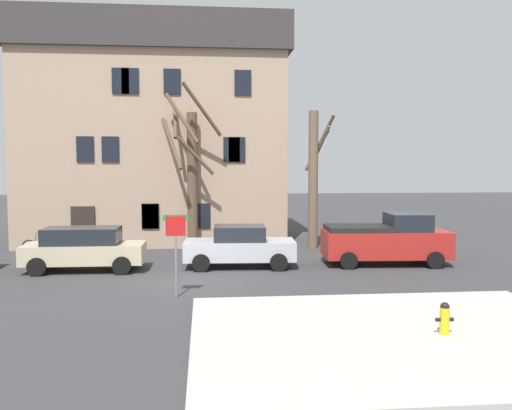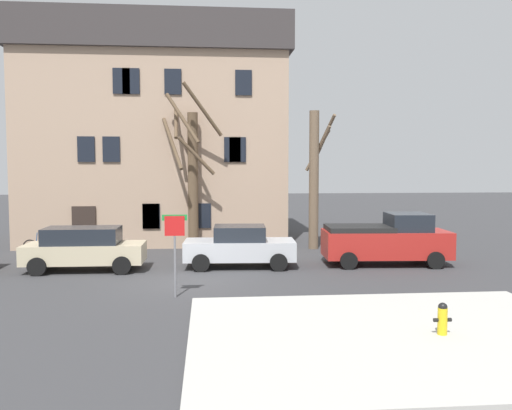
# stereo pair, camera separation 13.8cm
# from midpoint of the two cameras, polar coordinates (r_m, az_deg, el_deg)

# --- Properties ---
(ground_plane) EXTENTS (120.00, 120.00, 0.00)m
(ground_plane) POSITION_cam_midpoint_polar(r_m,az_deg,el_deg) (18.87, -7.53, -8.11)
(ground_plane) COLOR #38383A
(sidewalk_slab) EXTENTS (9.69, 7.57, 0.12)m
(sidewalk_slab) POSITION_cam_midpoint_polar(r_m,az_deg,el_deg) (13.24, 14.76, -13.26)
(sidewalk_slab) COLOR #B7B5AD
(sidewalk_slab) RESTS_ON ground_plane
(building_main) EXTENTS (13.78, 7.48, 11.47)m
(building_main) POSITION_cam_midpoint_polar(r_m,az_deg,el_deg) (29.70, -10.68, 7.59)
(building_main) COLOR tan
(building_main) RESTS_ON ground_plane
(tree_bare_near) EXTENTS (2.91, 2.27, 7.76)m
(tree_bare_near) POSITION_cam_midpoint_polar(r_m,az_deg,el_deg) (25.44, -7.09, 3.57)
(tree_bare_near) COLOR brown
(tree_bare_near) RESTS_ON ground_plane
(tree_bare_mid) EXTENTS (1.31, 1.47, 6.64)m
(tree_bare_mid) POSITION_cam_midpoint_polar(r_m,az_deg,el_deg) (26.04, 6.04, 3.06)
(tree_bare_mid) COLOR brown
(tree_bare_mid) RESTS_ON ground_plane
(car_beige_wagon) EXTENTS (4.49, 2.01, 1.67)m
(car_beige_wagon) POSITION_cam_midpoint_polar(r_m,az_deg,el_deg) (21.54, -17.99, -4.39)
(car_beige_wagon) COLOR #C6B793
(car_beige_wagon) RESTS_ON ground_plane
(car_silver_sedan) EXTENTS (4.43, 2.25, 1.65)m
(car_silver_sedan) POSITION_cam_midpoint_polar(r_m,az_deg,el_deg) (21.29, -1.94, -4.42)
(car_silver_sedan) COLOR #B7BABF
(car_silver_sedan) RESTS_ON ground_plane
(pickup_truck_red) EXTENTS (5.12, 2.45, 2.09)m
(pickup_truck_red) POSITION_cam_midpoint_polar(r_m,az_deg,el_deg) (22.44, 13.54, -3.62)
(pickup_truck_red) COLOR #AD231E
(pickup_truck_red) RESTS_ON ground_plane
(fire_hydrant) EXTENTS (0.42, 0.22, 0.75)m
(fire_hydrant) POSITION_cam_midpoint_polar(r_m,az_deg,el_deg) (13.32, 19.13, -11.25)
(fire_hydrant) COLOR gold
(fire_hydrant) RESTS_ON sidewalk_slab
(street_sign_pole) EXTENTS (0.76, 0.07, 2.53)m
(street_sign_pole) POSITION_cam_midpoint_polar(r_m,az_deg,el_deg) (16.42, -8.77, -3.63)
(street_sign_pole) COLOR slate
(street_sign_pole) RESTS_ON ground_plane
(bicycle_leaning) EXTENTS (1.73, 0.37, 1.03)m
(bicycle_leaning) POSITION_cam_midpoint_polar(r_m,az_deg,el_deg) (25.94, -22.10, -4.20)
(bicycle_leaning) COLOR black
(bicycle_leaning) RESTS_ON ground_plane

